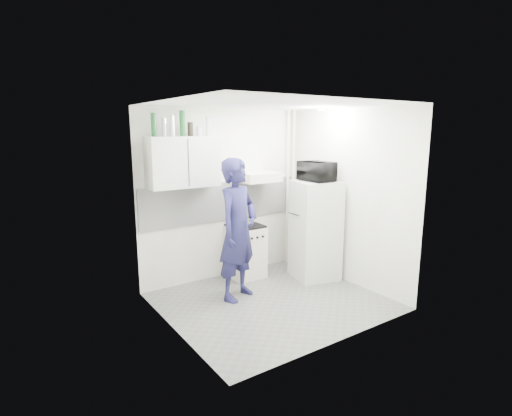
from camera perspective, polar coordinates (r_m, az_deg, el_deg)
floor at (r=5.57m, az=2.27°, el=-13.17°), size 2.80×2.80×0.00m
ceiling at (r=5.08m, az=2.50°, el=14.62°), size 2.80×2.80×0.00m
wall_back at (r=6.20m, az=-4.51°, el=1.92°), size 2.80×0.00×2.80m
wall_left at (r=4.49m, az=-12.13°, el=-1.86°), size 0.00×2.60×2.60m
wall_right at (r=6.09m, az=13.03°, el=1.50°), size 0.00×2.60×2.60m
person at (r=5.39m, az=-2.60°, el=-3.10°), size 0.83×0.71×1.93m
stove at (r=6.31m, az=-1.52°, el=-6.26°), size 0.50×0.50×0.81m
fridge at (r=6.25m, az=8.44°, el=-3.12°), size 0.76×0.76×1.53m
stove_top at (r=6.20m, az=-1.54°, el=-2.56°), size 0.48×0.48×0.03m
saucepan at (r=6.16m, az=-1.63°, el=-1.97°), size 0.19×0.19×0.11m
microwave at (r=6.09m, az=8.69°, el=5.21°), size 0.55×0.38×0.30m
bottle_a at (r=5.48m, az=-14.41°, el=11.45°), size 0.07×0.07×0.30m
bottle_b at (r=5.53m, az=-13.01°, el=11.19°), size 0.06×0.06×0.24m
bottle_c at (r=5.57m, az=-11.88°, el=11.40°), size 0.07×0.07×0.28m
bottle_d at (r=5.63m, az=-10.47°, el=11.80°), size 0.08×0.08×0.35m
canister_a at (r=5.68m, az=-9.35°, el=11.05°), size 0.08×0.08×0.19m
canister_b at (r=5.73m, az=-8.14°, el=10.86°), size 0.08×0.08×0.15m
bottle_e at (r=5.80m, az=-6.87°, el=11.49°), size 0.07×0.07×0.27m
upper_cabinet at (r=5.64m, az=-10.38°, el=6.49°), size 1.00×0.35×0.70m
range_hood at (r=6.19m, az=0.24°, el=4.46°), size 0.60×0.50×0.14m
backsplash at (r=6.20m, az=-4.43°, el=0.99°), size 2.74×0.03×0.60m
pipe_a at (r=6.87m, az=5.30°, el=2.81°), size 0.05×0.05×2.60m
pipe_b at (r=6.79m, az=4.52°, el=2.73°), size 0.04×0.04×2.60m
ceiling_spot_fixture at (r=5.87m, az=9.38°, el=13.73°), size 0.10×0.10×0.02m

